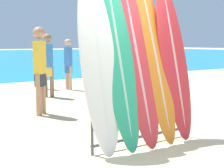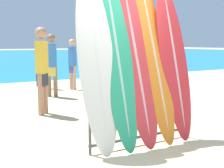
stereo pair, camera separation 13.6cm
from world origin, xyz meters
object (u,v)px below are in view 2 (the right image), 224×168
person_far_right (45,63)px  surfboard_slot_2 (136,60)px  surfboard_slot_0 (97,63)px  surfboard_slot_3 (154,56)px  surfboard_rack (140,116)px  person_mid_beach (52,63)px  person_near_water (72,62)px  person_far_left (42,67)px  surfboard_slot_1 (117,57)px  surfboard_slot_4 (174,60)px

person_far_right → surfboard_slot_2: bearing=-6.4°
surfboard_slot_0 → surfboard_slot_3: (1.02, 0.06, 0.06)m
surfboard_rack → person_mid_beach: bearing=85.2°
person_near_water → person_far_left: size_ratio=0.89×
person_near_water → person_mid_beach: (-1.04, -0.94, 0.07)m
surfboard_rack → surfboard_slot_0: size_ratio=0.69×
person_far_left → person_far_right: person_far_left is taller
surfboard_slot_1 → person_far_right: 6.32m
surfboard_slot_3 → person_mid_beach: 4.55m
surfboard_rack → person_far_left: person_far_left is taller
surfboard_rack → surfboard_slot_4: 1.06m
person_mid_beach → person_far_right: (0.38, 1.64, -0.12)m
surfboard_slot_0 → person_far_left: (0.12, 2.61, -0.23)m
surfboard_slot_2 → person_far_right: size_ratio=1.64×
person_mid_beach → person_far_right: person_mid_beach is taller
surfboard_slot_2 → surfboard_slot_3: size_ratio=0.97×
surfboard_slot_0 → surfboard_slot_1: surfboard_slot_1 is taller
surfboard_slot_1 → surfboard_slot_3: (0.68, 0.02, -0.01)m
surfboard_slot_3 → surfboard_slot_4: bearing=-8.0°
surfboard_slot_2 → person_far_left: surfboard_slot_2 is taller
surfboard_rack → surfboard_slot_4: surfboard_slot_4 is taller
surfboard_slot_3 → person_near_water: 5.60m
surfboard_slot_1 → surfboard_slot_2: (0.33, 0.00, -0.06)m
surfboard_slot_2 → surfboard_slot_4: (0.70, -0.03, -0.01)m
surfboard_rack → surfboard_slot_1: (-0.34, 0.11, 0.87)m
surfboard_rack → person_mid_beach: 4.71m
surfboard_slot_4 → person_far_right: bearing=89.3°
surfboard_slot_0 → surfboard_slot_2: bearing=3.7°
surfboard_slot_4 → person_far_right: surfboard_slot_4 is taller
surfboard_slot_2 → person_far_left: size_ratio=1.37×
surfboard_slot_3 → surfboard_slot_0: bearing=-176.7°
surfboard_rack → person_far_right: size_ratio=1.12×
person_near_water → person_far_right: person_near_water is taller
surfboard_slot_3 → person_far_left: (-0.90, 2.55, -0.29)m
surfboard_slot_0 → person_near_water: 5.93m
surfboard_rack → surfboard_slot_3: 0.93m
person_near_water → surfboard_slot_2: bearing=-28.6°
surfboard_slot_3 → surfboard_slot_4: size_ratio=1.05×
surfboard_slot_1 → surfboard_slot_2: bearing=0.8°
person_mid_beach → surfboard_slot_2: bearing=-64.6°
surfboard_slot_4 → person_far_right: 6.24m
surfboard_slot_0 → surfboard_slot_3: surfboard_slot_3 is taller
person_mid_beach → surfboard_slot_4: bearing=-55.8°
surfboard_slot_4 → person_near_water: bearing=82.4°
surfboard_slot_1 → person_near_water: (1.77, 5.50, -0.41)m
surfboard_slot_1 → person_near_water: 5.79m
surfboard_slot_2 → surfboard_slot_3: 0.35m
surfboard_slot_1 → surfboard_slot_2: surfboard_slot_1 is taller
person_near_water → person_far_left: person_far_left is taller
surfboard_slot_2 → person_mid_beach: 4.58m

